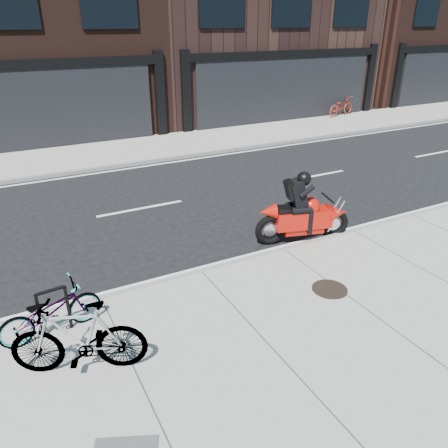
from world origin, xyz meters
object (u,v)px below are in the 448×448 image
bicycle_rear (79,338)px  bicycle_far (341,106)px  bicycle_front (50,311)px  manhole_cover (330,289)px  bike_rack (53,307)px  motorcycle (307,213)px

bicycle_rear → bicycle_far: 20.26m
bicycle_front → manhole_cover: (4.74, -1.07, -0.41)m
bike_rack → manhole_cover: 4.82m
bicycle_front → bicycle_rear: (0.25, -1.04, 0.14)m
bicycle_front → bicycle_far: 19.84m
bicycle_far → bicycle_rear: bearing=115.1°
bike_rack → bicycle_far: size_ratio=0.43×
bike_rack → bicycle_rear: 1.06m
bike_rack → bicycle_rear: bearing=-79.2°
motorcycle → manhole_cover: bearing=-100.7°
manhole_cover → bicycle_rear: bearing=179.5°
bicycle_front → manhole_cover: bearing=-112.1°
bicycle_far → bike_rack: bearing=112.4°
manhole_cover → motorcycle: bearing=63.9°
bike_rack → bicycle_front: (-0.06, 0.00, -0.06)m
bike_rack → bicycle_far: bearing=35.9°
bike_rack → motorcycle: (5.68, 0.97, 0.08)m
motorcycle → bicycle_far: (10.36, 10.63, -0.07)m
bike_rack → motorcycle: 5.76m
manhole_cover → bike_rack: bearing=167.1°
bicycle_front → bicycle_rear: size_ratio=0.86×
bicycle_front → bicycle_rear: bicycle_rear is taller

